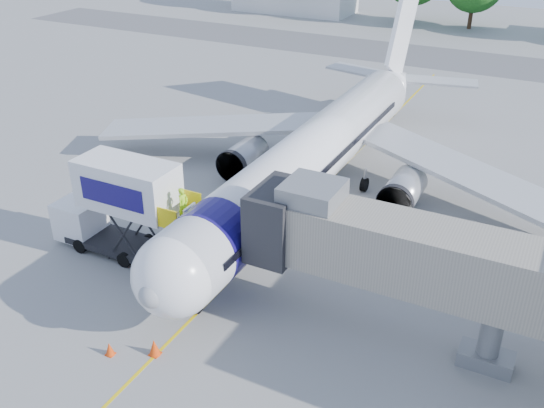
% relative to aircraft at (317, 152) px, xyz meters
% --- Properties ---
extents(ground, '(160.00, 160.00, 0.00)m').
position_rel_aircraft_xyz_m(ground, '(0.00, -4.12, -2.95)').
color(ground, gray).
rests_on(ground, ground).
extents(guidance_line, '(0.15, 70.00, 0.01)m').
position_rel_aircraft_xyz_m(guidance_line, '(0.00, -4.12, -2.94)').
color(guidance_line, yellow).
rests_on(guidance_line, ground).
extents(taxiway_strip, '(120.00, 10.00, 0.01)m').
position_rel_aircraft_xyz_m(taxiway_strip, '(0.00, 37.88, -2.94)').
color(taxiway_strip, '#59595B').
rests_on(taxiway_strip, ground).
extents(aircraft, '(34.17, 37.73, 11.35)m').
position_rel_aircraft_xyz_m(aircraft, '(0.00, 0.00, 0.00)').
color(aircraft, white).
rests_on(aircraft, ground).
extents(jet_bridge, '(13.90, 3.20, 6.60)m').
position_rel_aircraft_xyz_m(jet_bridge, '(7.99, -11.12, 1.39)').
color(jet_bridge, gray).
rests_on(jet_bridge, ground).
extents(catering_hiloader, '(8.50, 2.44, 5.50)m').
position_rel_aircraft_xyz_m(catering_hiloader, '(-6.27, -11.12, -0.19)').
color(catering_hiloader, black).
rests_on(catering_hiloader, ground).
extents(safety_cone_a, '(0.49, 0.49, 0.78)m').
position_rel_aircraft_xyz_m(safety_cone_a, '(-0.05, -16.85, -2.58)').
color(safety_cone_a, '#E43F0C').
rests_on(safety_cone_a, ground).
extents(safety_cone_b, '(0.39, 0.39, 0.63)m').
position_rel_aircraft_xyz_m(safety_cone_b, '(-1.73, -17.72, -2.65)').
color(safety_cone_b, '#E43F0C').
rests_on(safety_cone_b, ground).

